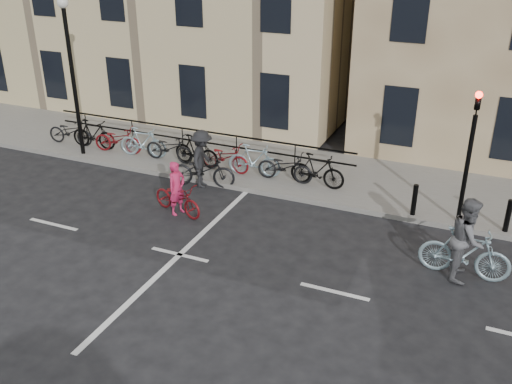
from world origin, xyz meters
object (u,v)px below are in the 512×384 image
at_px(traffic_light, 471,141).
at_px(lamp_post, 70,59).
at_px(cyclist_pink, 177,196).
at_px(cyclist_grey, 466,246).
at_px(cyclist_dark, 202,165).

distance_m(traffic_light, lamp_post, 12.74).
xyz_separation_m(lamp_post, cyclist_pink, (5.30, -2.43, -2.95)).
xyz_separation_m(traffic_light, cyclist_grey, (0.34, -2.53, -1.64)).
relative_size(cyclist_pink, cyclist_dark, 0.85).
distance_m(traffic_light, cyclist_dark, 7.84).
height_order(traffic_light, lamp_post, lamp_post).
xyz_separation_m(cyclist_pink, cyclist_grey, (7.74, -0.17, 0.27)).
height_order(traffic_light, cyclist_dark, traffic_light).
bearing_deg(cyclist_grey, cyclist_dark, 74.81).
xyz_separation_m(cyclist_grey, cyclist_dark, (-7.97, 2.09, -0.08)).
height_order(traffic_light, cyclist_pink, traffic_light).
height_order(lamp_post, cyclist_dark, lamp_post).
distance_m(cyclist_pink, cyclist_grey, 7.74).
bearing_deg(cyclist_dark, cyclist_grey, -117.42).
xyz_separation_m(traffic_light, lamp_post, (-12.70, 0.06, 1.04)).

